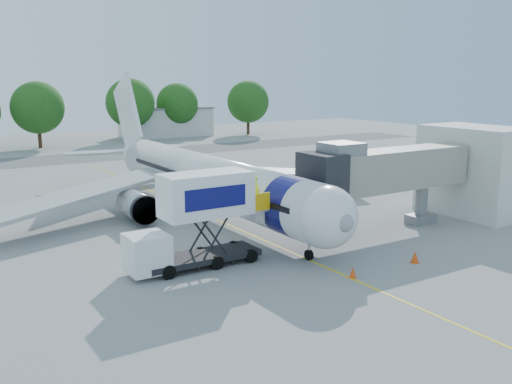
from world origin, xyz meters
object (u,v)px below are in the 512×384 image
jet_bridge (379,172)px  ground_tug (410,275)px  aircraft (204,178)px  catering_hiloader (196,221)px

jet_bridge → ground_tug: jet_bridge is taller
aircraft → jet_bridge: size_ratio=2.71×
ground_tug → aircraft: bearing=89.8°
jet_bridge → aircraft: bearing=125.7°
aircraft → jet_bridge: 13.77m
jet_bridge → ground_tug: (-6.26, -8.92, -3.68)m
jet_bridge → catering_hiloader: jet_bridge is taller
aircraft → ground_tug: size_ratio=11.52×
catering_hiloader → aircraft: bearing=60.6°
jet_bridge → ground_tug: 11.50m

